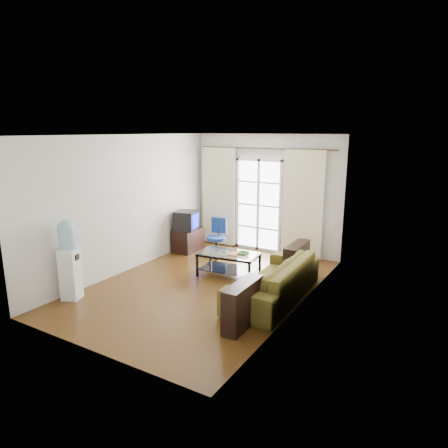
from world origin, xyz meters
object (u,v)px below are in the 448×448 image
at_px(tv_stand, 188,240).
at_px(crt_tv, 185,220).
at_px(task_chair, 217,245).
at_px(water_cooler, 69,258).
at_px(coffee_table, 229,261).
at_px(sofa, 274,279).

xyz_separation_m(tv_stand, crt_tv, (0.00, -0.08, 0.48)).
relative_size(task_chair, water_cooler, 0.63).
bearing_deg(coffee_table, tv_stand, 150.06).
bearing_deg(coffee_table, sofa, -23.96).
bearing_deg(sofa, crt_tv, -117.45).
xyz_separation_m(crt_tv, water_cooler, (-0.07, -3.17, -0.03)).
xyz_separation_m(sofa, water_cooler, (-2.91, -1.77, 0.38)).
height_order(task_chair, water_cooler, water_cooler).
xyz_separation_m(sofa, crt_tv, (-2.84, 1.40, 0.41)).
xyz_separation_m(sofa, tv_stand, (-2.84, 1.48, -0.07)).
height_order(tv_stand, water_cooler, water_cooler).
relative_size(sofa, tv_stand, 3.20).
distance_m(coffee_table, crt_tv, 1.93).
height_order(sofa, crt_tv, crt_tv).
relative_size(tv_stand, crt_tv, 1.27).
distance_m(sofa, tv_stand, 3.20).
xyz_separation_m(tv_stand, water_cooler, (-0.07, -3.25, 0.45)).
distance_m(tv_stand, task_chair, 0.82).
height_order(tv_stand, task_chair, task_chair).
height_order(crt_tv, task_chair, crt_tv).
bearing_deg(crt_tv, tv_stand, 78.70).
xyz_separation_m(task_chair, water_cooler, (-0.89, -3.22, 0.46)).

